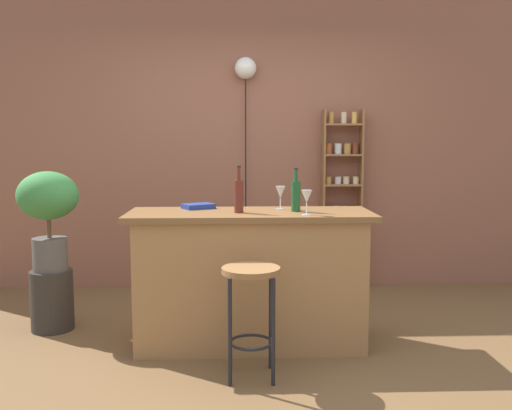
# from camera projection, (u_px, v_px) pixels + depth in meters

# --- Properties ---
(ground) EXTENTS (12.00, 12.00, 0.00)m
(ground) POSITION_uv_depth(u_px,v_px,m) (252.00, 360.00, 3.68)
(ground) COLOR brown
(back_wall) EXTENTS (6.40, 0.10, 2.80)m
(back_wall) POSITION_uv_depth(u_px,v_px,m) (245.00, 143.00, 5.46)
(back_wall) COLOR #8C5642
(back_wall) RESTS_ON ground
(kitchen_counter) EXTENTS (1.67, 0.62, 0.94)m
(kitchen_counter) POSITION_uv_depth(u_px,v_px,m) (250.00, 278.00, 3.92)
(kitchen_counter) COLOR #9E7042
(kitchen_counter) RESTS_ON ground
(bar_stool) EXTENTS (0.35, 0.35, 0.67)m
(bar_stool) POSITION_uv_depth(u_px,v_px,m) (251.00, 295.00, 3.35)
(bar_stool) COLOR black
(bar_stool) RESTS_ON ground
(spice_shelf) EXTENTS (0.38, 0.15, 1.72)m
(spice_shelf) POSITION_uv_depth(u_px,v_px,m) (342.00, 201.00, 5.41)
(spice_shelf) COLOR olive
(spice_shelf) RESTS_ON ground
(plant_stool) EXTENTS (0.31, 0.31, 0.46)m
(plant_stool) POSITION_uv_depth(u_px,v_px,m) (52.00, 300.00, 4.24)
(plant_stool) COLOR #2D2823
(plant_stool) RESTS_ON ground
(potted_plant) EXTENTS (0.45, 0.40, 0.74)m
(potted_plant) POSITION_uv_depth(u_px,v_px,m) (48.00, 207.00, 4.17)
(potted_plant) COLOR #514C47
(potted_plant) RESTS_ON plant_stool
(bottle_spirits_clear) EXTENTS (0.06, 0.06, 0.32)m
(bottle_spirits_clear) POSITION_uv_depth(u_px,v_px,m) (239.00, 195.00, 3.80)
(bottle_spirits_clear) COLOR #5B2319
(bottle_spirits_clear) RESTS_ON kitchen_counter
(bottle_sauce_amber) EXTENTS (0.06, 0.06, 0.30)m
(bottle_sauce_amber) POSITION_uv_depth(u_px,v_px,m) (296.00, 195.00, 3.87)
(bottle_sauce_amber) COLOR #194C23
(bottle_sauce_amber) RESTS_ON kitchen_counter
(wine_glass_left) EXTENTS (0.07, 0.07, 0.16)m
(wine_glass_left) POSITION_uv_depth(u_px,v_px,m) (280.00, 193.00, 4.01)
(wine_glass_left) COLOR silver
(wine_glass_left) RESTS_ON kitchen_counter
(wine_glass_center) EXTENTS (0.07, 0.07, 0.16)m
(wine_glass_center) POSITION_uv_depth(u_px,v_px,m) (307.00, 197.00, 3.69)
(wine_glass_center) COLOR silver
(wine_glass_center) RESTS_ON kitchen_counter
(cookbook) EXTENTS (0.26, 0.23, 0.03)m
(cookbook) POSITION_uv_depth(u_px,v_px,m) (198.00, 206.00, 4.05)
(cookbook) COLOR navy
(cookbook) RESTS_ON kitchen_counter
(pendant_globe_light) EXTENTS (0.20, 0.20, 2.20)m
(pendant_globe_light) POSITION_uv_depth(u_px,v_px,m) (246.00, 72.00, 5.27)
(pendant_globe_light) COLOR black
(pendant_globe_light) RESTS_ON ground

